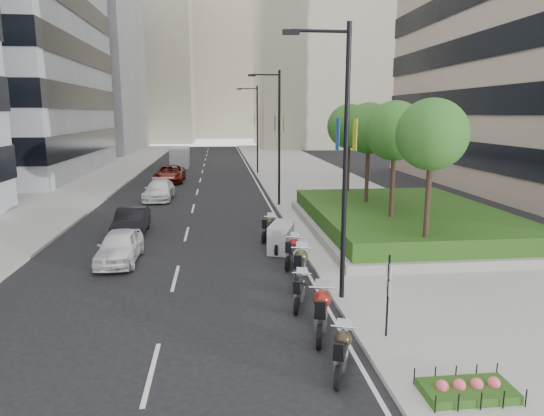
{
  "coord_description": "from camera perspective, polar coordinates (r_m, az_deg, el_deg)",
  "views": [
    {
      "loc": [
        0.25,
        -14.15,
        6.26
      ],
      "look_at": [
        2.64,
        7.43,
        2.0
      ],
      "focal_mm": 32.0,
      "sensor_mm": 36.0,
      "label": 1
    }
  ],
  "objects": [
    {
      "name": "delivery_van",
      "position": [
        58.39,
        -10.78,
        5.8
      ],
      "size": [
        2.15,
        5.47,
        2.28
      ],
      "rotation": [
        0.0,
        0.0,
        0.02
      ],
      "color": "#ACADAE",
      "rests_on": "ground"
    },
    {
      "name": "motorcycle_4",
      "position": [
        20.35,
        2.4,
        -5.11
      ],
      "size": [
        0.98,
        2.08,
        1.09
      ],
      "rotation": [
        0.0,
        0.0,
        1.21
      ],
      "color": "black",
      "rests_on": "ground"
    },
    {
      "name": "motorcycle_5",
      "position": [
        22.33,
        1.09,
        -3.46
      ],
      "size": [
        1.51,
        2.31,
        1.3
      ],
      "rotation": [
        0.0,
        0.0,
        1.24
      ],
      "color": "black",
      "rests_on": "ground"
    },
    {
      "name": "car_a",
      "position": [
        21.68,
        -17.49,
        -4.33
      ],
      "size": [
        1.65,
        4.03,
        1.37
      ],
      "primitive_type": "imported",
      "rotation": [
        0.0,
        0.0,
        -0.01
      ],
      "color": "white",
      "rests_on": "ground"
    },
    {
      "name": "ground",
      "position": [
        15.47,
        -6.88,
        -12.84
      ],
      "size": [
        160.0,
        160.0,
        0.0
      ],
      "primitive_type": "plane",
      "color": "black",
      "rests_on": "ground"
    },
    {
      "name": "lane_centre",
      "position": [
        44.63,
        -8.53,
        2.91
      ],
      "size": [
        0.12,
        100.0,
        0.01
      ],
      "primitive_type": "cube",
      "color": "silver",
      "rests_on": "ground"
    },
    {
      "name": "lamp_post_1",
      "position": [
        32.41,
        0.58,
        8.98
      ],
      "size": [
        2.34,
        0.45,
        9.0
      ],
      "color": "black",
      "rests_on": "ground"
    },
    {
      "name": "motorcycle_3",
      "position": [
        18.23,
        3.33,
        -6.83
      ],
      "size": [
        0.96,
        2.4,
        1.22
      ],
      "rotation": [
        0.0,
        0.0,
        1.3
      ],
      "color": "black",
      "rests_on": "ground"
    },
    {
      "name": "car_c",
      "position": [
        36.58,
        -13.12,
        2.07
      ],
      "size": [
        2.1,
        4.9,
        1.41
      ],
      "primitive_type": "imported",
      "rotation": [
        0.0,
        0.0,
        -0.03
      ],
      "color": "white",
      "rests_on": "ground"
    },
    {
      "name": "tree_0",
      "position": [
        19.96,
        18.29,
        8.15
      ],
      "size": [
        2.8,
        2.8,
        6.3
      ],
      "color": "#332319",
      "rests_on": "planter"
    },
    {
      "name": "lamp_post_0",
      "position": [
        15.69,
        8.12,
        6.63
      ],
      "size": [
        2.34,
        0.45,
        9.0
      ],
      "color": "black",
      "rests_on": "ground"
    },
    {
      "name": "tree_1",
      "position": [
        23.65,
        14.26,
        8.74
      ],
      "size": [
        2.8,
        2.8,
        6.3
      ],
      "color": "#332319",
      "rests_on": "planter"
    },
    {
      "name": "sidewalk_left",
      "position": [
        46.23,
        -21.66,
        2.62
      ],
      "size": [
        8.0,
        100.0,
        0.15
      ],
      "primitive_type": "cube",
      "color": "#9E9B93",
      "rests_on": "ground"
    },
    {
      "name": "motorcycle_6",
      "position": [
        24.4,
        -0.42,
        -2.38
      ],
      "size": [
        0.97,
        2.06,
        1.07
      ],
      "rotation": [
        0.0,
        0.0,
        1.21
      ],
      "color": "black",
      "rests_on": "ground"
    },
    {
      "name": "car_d",
      "position": [
        45.79,
        -11.94,
        3.97
      ],
      "size": [
        2.6,
        5.57,
        1.54
      ],
      "primitive_type": "imported",
      "rotation": [
        0.0,
        0.0,
        -0.01
      ],
      "color": "maroon",
      "rests_on": "ground"
    },
    {
      "name": "building_cream_right",
      "position": [
        97.34,
        6.96,
        17.94
      ],
      "size": [
        28.0,
        24.0,
        36.0
      ],
      "primitive_type": "cube",
      "color": "#B7AD93",
      "rests_on": "ground"
    },
    {
      "name": "planter",
      "position": [
        26.71,
        15.27,
        -2.09
      ],
      "size": [
        10.0,
        14.0,
        0.4
      ],
      "primitive_type": "cube",
      "color": "gray",
      "rests_on": "sidewalk_right"
    },
    {
      "name": "motorcycle_1",
      "position": [
        14.27,
        5.81,
        -12.11
      ],
      "size": [
        0.93,
        2.38,
        1.21
      ],
      "rotation": [
        0.0,
        0.0,
        1.31
      ],
      "color": "black",
      "rests_on": "ground"
    },
    {
      "name": "sidewalk_right",
      "position": [
        45.43,
        4.84,
        3.23
      ],
      "size": [
        10.0,
        100.0,
        0.15
      ],
      "primitive_type": "cube",
      "color": "#9E9B93",
      "rests_on": "ground"
    },
    {
      "name": "lane_edge",
      "position": [
        44.73,
        -1.85,
        3.05
      ],
      "size": [
        0.12,
        100.0,
        0.01
      ],
      "primitive_type": "cube",
      "color": "silver",
      "rests_on": "ground"
    },
    {
      "name": "hedge",
      "position": [
        26.58,
        15.33,
        -0.83
      ],
      "size": [
        9.4,
        13.4,
        0.8
      ],
      "primitive_type": "cube",
      "color": "#1E4413",
      "rests_on": "planter"
    },
    {
      "name": "motorcycle_2",
      "position": [
        16.21,
        3.28,
        -9.64
      ],
      "size": [
        0.81,
        1.91,
        0.98
      ],
      "rotation": [
        0.0,
        0.0,
        1.26
      ],
      "color": "black",
      "rests_on": "ground"
    },
    {
      "name": "flower_bed",
      "position": [
        12.19,
        22.02,
        -19.31
      ],
      "size": [
        2.0,
        1.0,
        0.2
      ],
      "primitive_type": "cube",
      "color": "#1E4413",
      "rests_on": "sidewalk_right"
    },
    {
      "name": "motorcycle_0",
      "position": [
        12.43,
        8.19,
        -16.43
      ],
      "size": [
        0.91,
        1.92,
        1.0
      ],
      "rotation": [
        0.0,
        0.0,
        1.2
      ],
      "color": "black",
      "rests_on": "ground"
    },
    {
      "name": "building_cream_left",
      "position": [
        116.1,
        -15.99,
        15.99
      ],
      "size": [
        26.0,
        24.0,
        34.0
      ],
      "primitive_type": "cube",
      "color": "#B7AD93",
      "rests_on": "ground"
    },
    {
      "name": "lamp_post_2",
      "position": [
        50.32,
        -1.92,
        9.73
      ],
      "size": [
        2.34,
        0.45,
        9.0
      ],
      "color": "black",
      "rests_on": "ground"
    },
    {
      "name": "tree_2",
      "position": [
        27.44,
        11.32,
        9.14
      ],
      "size": [
        2.8,
        2.8,
        6.3
      ],
      "color": "#332319",
      "rests_on": "planter"
    },
    {
      "name": "building_grey_far",
      "position": [
        88.01,
        -23.24,
        15.93
      ],
      "size": [
        22.0,
        26.0,
        30.0
      ],
      "primitive_type": "cube",
      "color": "gray",
      "rests_on": "ground"
    },
    {
      "name": "tree_3",
      "position": [
        31.27,
        9.09,
        9.43
      ],
      "size": [
        2.8,
        2.8,
        6.3
      ],
      "color": "#332319",
      "rests_on": "planter"
    },
    {
      "name": "parking_sign",
      "position": [
        13.84,
        13.5,
        -9.53
      ],
      "size": [
        0.06,
        0.32,
        2.5
      ],
      "color": "black",
      "rests_on": "ground"
    },
    {
      "name": "car_b",
      "position": [
        26.31,
        -16.22,
        -1.57
      ],
      "size": [
        1.49,
        4.21,
        1.38
      ],
      "primitive_type": "imported",
      "rotation": [
        0.0,
        0.0,
        0.01
      ],
      "color": "black",
      "rests_on": "ground"
    },
    {
      "name": "building_cream_centre",
      "position": [
        134.77,
        -5.8,
        16.46
      ],
      "size": [
        30.0,
        24.0,
        38.0
      ],
      "primitive_type": "cube",
      "color": "#B7AD93",
      "rests_on": "ground"
    }
  ]
}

